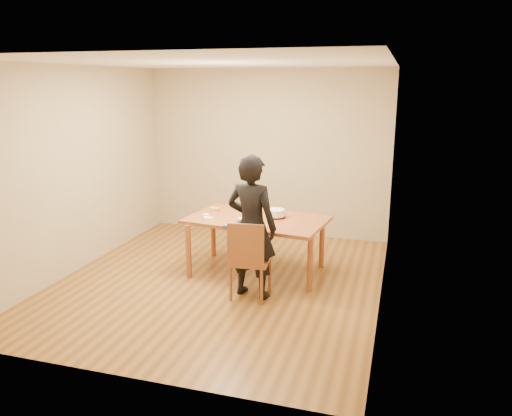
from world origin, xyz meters
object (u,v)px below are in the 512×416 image
(dining_chair, at_px, (251,261))
(cake_plate, at_px, (276,217))
(person, at_px, (252,227))
(dining_table, at_px, (257,220))
(cake, at_px, (276,213))

(dining_chair, bearing_deg, cake_plate, 80.13)
(person, bearing_deg, dining_table, -67.82)
(dining_table, xyz_separation_m, cake_plate, (0.23, 0.11, 0.03))
(dining_table, distance_m, cake, 0.26)
(dining_table, relative_size, dining_chair, 4.08)
(dining_chair, distance_m, person, 0.40)
(dining_table, distance_m, cake_plate, 0.25)
(cake_plate, xyz_separation_m, cake, (0.00, 0.00, 0.05))
(dining_table, relative_size, cake_plate, 6.77)
(cake_plate, bearing_deg, dining_table, -155.02)
(dining_table, relative_size, person, 1.04)
(dining_chair, bearing_deg, person, 85.11)
(cake_plate, relative_size, cake, 1.07)
(cake_plate, height_order, person, person)
(dining_chair, xyz_separation_m, person, (0.00, 0.05, 0.40))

